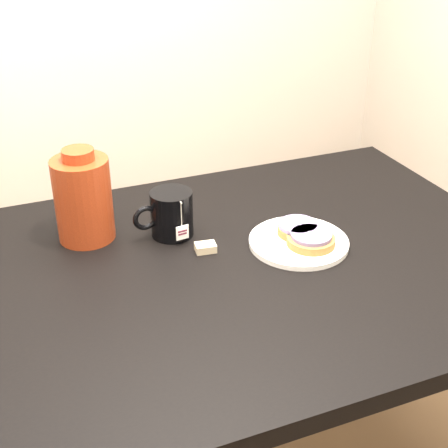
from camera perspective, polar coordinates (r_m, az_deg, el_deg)
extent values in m
cube|color=black|center=(1.33, -1.04, -4.62)|extent=(1.40, 0.90, 0.04)
cylinder|color=black|center=(2.08, 11.74, -4.00)|extent=(0.06, 0.06, 0.71)
cylinder|color=white|center=(1.40, 6.84, -1.66)|extent=(0.22, 0.22, 0.01)
torus|color=white|center=(1.40, 6.85, -1.45)|extent=(0.22, 0.22, 0.01)
cylinder|color=brown|center=(1.42, 6.74, -0.56)|extent=(0.10, 0.10, 0.02)
cylinder|color=gray|center=(1.41, 6.77, -0.09)|extent=(0.09, 0.09, 0.01)
cylinder|color=brown|center=(1.38, 7.94, -1.51)|extent=(0.15, 0.15, 0.02)
cylinder|color=gray|center=(1.38, 7.98, -1.02)|extent=(0.13, 0.13, 0.01)
cylinder|color=black|center=(1.42, -4.79, 0.96)|extent=(0.11, 0.11, 0.11)
cylinder|color=black|center=(1.39, -4.87, 2.61)|extent=(0.08, 0.08, 0.00)
torus|color=black|center=(1.39, -7.21, 0.55)|extent=(0.06, 0.02, 0.06)
cylinder|color=beige|center=(1.36, -3.92, 0.95)|extent=(0.00, 0.00, 0.06)
cube|color=white|center=(1.38, -3.86, -0.75)|extent=(0.03, 0.01, 0.03)
cube|color=#C6B793|center=(1.37, -1.70, -2.16)|extent=(0.05, 0.04, 0.02)
cylinder|color=maroon|center=(1.42, -12.74, 2.19)|extent=(0.15, 0.15, 0.19)
cylinder|color=maroon|center=(1.37, -13.22, 6.19)|extent=(0.07, 0.07, 0.02)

